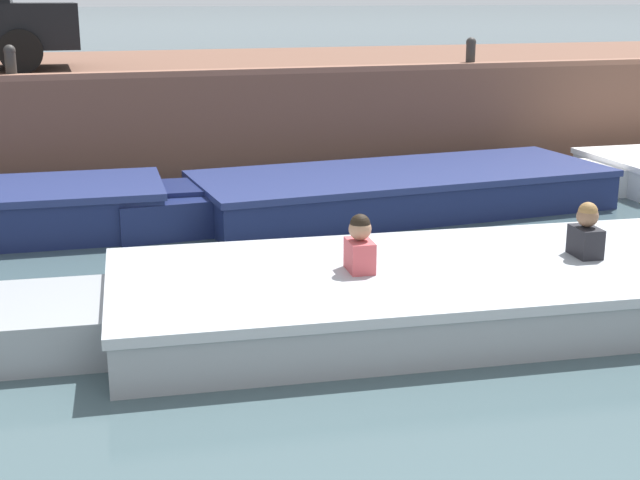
{
  "coord_description": "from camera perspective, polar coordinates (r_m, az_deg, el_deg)",
  "views": [
    {
      "loc": [
        -1.71,
        -1.52,
        2.68
      ],
      "look_at": [
        -0.05,
        3.65,
        1.18
      ],
      "focal_mm": 50.0,
      "sensor_mm": 36.0,
      "label": 1
    }
  ],
  "objects": [
    {
      "name": "boat_moored_central_navy",
      "position": [
        11.35,
        4.1,
        3.1
      ],
      "size": [
        6.36,
        2.25,
        0.51
      ],
      "color": "navy",
      "rests_on": "ground"
    },
    {
      "name": "ground_plane",
      "position": [
        7.44,
        -3.38,
        -5.67
      ],
      "size": [
        400.0,
        400.0,
        0.0
      ],
      "primitive_type": "plane",
      "color": "#3D5156"
    },
    {
      "name": "far_wall_coping",
      "position": [
        12.22,
        -9.94,
        10.44
      ],
      "size": [
        60.0,
        0.24,
        0.08
      ],
      "primitive_type": "cube",
      "color": "brown",
      "rests_on": "far_quay_wall"
    },
    {
      "name": "mooring_bollard_east",
      "position": [
        13.74,
        9.62,
        11.82
      ],
      "size": [
        0.15,
        0.15,
        0.45
      ],
      "color": "#2D2B28",
      "rests_on": "far_quay_wall"
    },
    {
      "name": "far_quay_wall",
      "position": [
        15.15,
        -11.38,
        8.07
      ],
      "size": [
        60.0,
        6.0,
        1.62
      ],
      "primitive_type": "cube",
      "color": "brown",
      "rests_on": "ground"
    },
    {
      "name": "motorboat_passing",
      "position": [
        7.65,
        6.89,
        -3.3
      ],
      "size": [
        7.21,
        2.84,
        0.95
      ],
      "color": "#93999E",
      "rests_on": "ground"
    },
    {
      "name": "mooring_bollard_mid",
      "position": [
        12.22,
        -19.2,
        10.77
      ],
      "size": [
        0.15,
        0.15,
        0.45
      ],
      "color": "#2D2B28",
      "rests_on": "far_quay_wall"
    }
  ]
}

